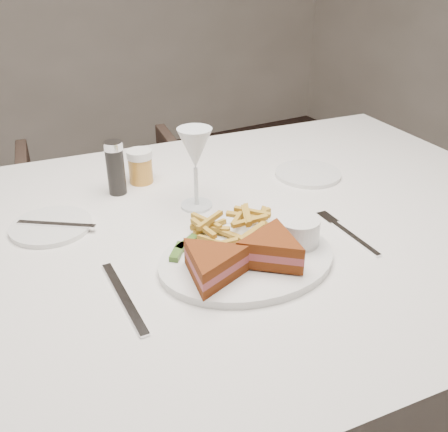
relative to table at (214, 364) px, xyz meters
name	(u,v)px	position (x,y,z in m)	size (l,w,h in m)	color
table	(214,364)	(0.00, 0.00, 0.00)	(1.51, 1.01, 0.75)	silver
chair_far	(110,213)	(0.05, 0.96, -0.06)	(0.62, 0.58, 0.64)	#4A372D
table_setting	(223,223)	(0.00, -0.05, 0.41)	(0.77, 0.64, 0.18)	white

